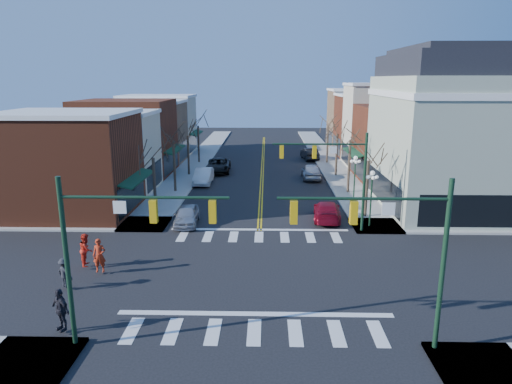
# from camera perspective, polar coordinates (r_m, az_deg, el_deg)

# --- Properties ---
(ground) EXTENTS (160.00, 160.00, 0.00)m
(ground) POSITION_cam_1_polar(r_m,az_deg,el_deg) (26.39, 0.14, -10.16)
(ground) COLOR black
(ground) RESTS_ON ground
(sidewalk_left) EXTENTS (3.50, 70.00, 0.15)m
(sidewalk_left) POSITION_cam_1_polar(r_m,az_deg,el_deg) (46.30, -10.22, 0.36)
(sidewalk_left) COLOR #9E9B93
(sidewalk_left) RESTS_ON ground
(sidewalk_right) EXTENTS (3.50, 70.00, 0.15)m
(sidewalk_right) POSITION_cam_1_polar(r_m,az_deg,el_deg) (46.11, 11.61, 0.24)
(sidewalk_right) COLOR #9E9B93
(sidewalk_right) RESTS_ON ground
(bldg_left_brick_a) EXTENTS (10.00, 8.50, 8.00)m
(bldg_left_brick_a) POSITION_cam_1_polar(r_m,az_deg,el_deg) (39.83, -22.40, 3.09)
(bldg_left_brick_a) COLOR maroon
(bldg_left_brick_a) RESTS_ON ground
(bldg_left_stucco_a) EXTENTS (10.00, 7.00, 7.50)m
(bldg_left_stucco_a) POSITION_cam_1_polar(r_m,az_deg,el_deg) (46.96, -18.65, 4.61)
(bldg_left_stucco_a) COLOR beige
(bldg_left_stucco_a) RESTS_ON ground
(bldg_left_brick_b) EXTENTS (10.00, 9.00, 8.50)m
(bldg_left_brick_b) POSITION_cam_1_polar(r_m,az_deg,el_deg) (54.41, -15.87, 6.53)
(bldg_left_brick_b) COLOR maroon
(bldg_left_brick_b) RESTS_ON ground
(bldg_left_tan) EXTENTS (10.00, 7.50, 7.80)m
(bldg_left_tan) POSITION_cam_1_polar(r_m,az_deg,el_deg) (62.32, -13.65, 7.22)
(bldg_left_tan) COLOR #917050
(bldg_left_tan) RESTS_ON ground
(bldg_left_stucco_b) EXTENTS (10.00, 8.00, 8.20)m
(bldg_left_stucco_b) POSITION_cam_1_polar(r_m,az_deg,el_deg) (69.78, -12.04, 8.16)
(bldg_left_stucco_b) COLOR beige
(bldg_left_stucco_b) RESTS_ON ground
(bldg_right_brick_a) EXTENTS (10.00, 8.50, 8.00)m
(bldg_right_brick_a) POSITION_cam_1_polar(r_m,az_deg,el_deg) (52.48, 18.04, 5.85)
(bldg_right_brick_a) COLOR maroon
(bldg_right_brick_a) RESTS_ON ground
(bldg_right_stucco) EXTENTS (10.00, 7.00, 10.00)m
(bldg_right_stucco) POSITION_cam_1_polar(r_m,az_deg,el_deg) (59.79, 16.02, 7.87)
(bldg_right_stucco) COLOR beige
(bldg_right_stucco) RESTS_ON ground
(bldg_right_brick_b) EXTENTS (10.00, 8.00, 8.50)m
(bldg_right_brick_b) POSITION_cam_1_polar(r_m,az_deg,el_deg) (67.11, 14.40, 7.94)
(bldg_right_brick_b) COLOR maroon
(bldg_right_brick_b) RESTS_ON ground
(bldg_right_tan) EXTENTS (10.00, 8.00, 9.00)m
(bldg_right_tan) POSITION_cam_1_polar(r_m,az_deg,el_deg) (74.87, 13.05, 8.79)
(bldg_right_tan) COLOR #917050
(bldg_right_tan) RESTS_ON ground
(victorian_corner) EXTENTS (12.25, 14.25, 13.30)m
(victorian_corner) POSITION_cam_1_polar(r_m,az_deg,el_deg) (41.98, 23.94, 7.13)
(victorian_corner) COLOR #9DA891
(victorian_corner) RESTS_ON ground
(traffic_mast_near_left) EXTENTS (6.60, 0.28, 7.20)m
(traffic_mast_near_left) POSITION_cam_1_polar(r_m,az_deg,el_deg) (18.76, -17.63, -5.62)
(traffic_mast_near_left) COLOR #14331E
(traffic_mast_near_left) RESTS_ON ground
(traffic_mast_near_right) EXTENTS (6.60, 0.28, 7.20)m
(traffic_mast_near_right) POSITION_cam_1_polar(r_m,az_deg,el_deg) (18.46, 17.22, -5.91)
(traffic_mast_near_right) COLOR #14331E
(traffic_mast_near_right) RESTS_ON ground
(traffic_mast_far_right) EXTENTS (6.60, 0.28, 7.20)m
(traffic_mast_far_right) POSITION_cam_1_polar(r_m,az_deg,el_deg) (32.46, 10.28, 2.94)
(traffic_mast_far_right) COLOR #14331E
(traffic_mast_far_right) RESTS_ON ground
(lamppost_corner) EXTENTS (0.36, 0.36, 4.33)m
(lamppost_corner) POSITION_cam_1_polar(r_m,az_deg,el_deg) (34.38, 14.25, 0.37)
(lamppost_corner) COLOR #14331E
(lamppost_corner) RESTS_ON ground
(lamppost_midblock) EXTENTS (0.36, 0.36, 4.33)m
(lamppost_midblock) POSITION_cam_1_polar(r_m,az_deg,el_deg) (40.60, 12.26, 2.53)
(lamppost_midblock) COLOR #14331E
(lamppost_midblock) RESTS_ON ground
(tree_left_a) EXTENTS (0.24, 0.24, 4.76)m
(tree_left_a) POSITION_cam_1_polar(r_m,az_deg,el_deg) (37.16, -12.55, 0.55)
(tree_left_a) COLOR #382B21
(tree_left_a) RESTS_ON ground
(tree_left_b) EXTENTS (0.24, 0.24, 5.04)m
(tree_left_b) POSITION_cam_1_polar(r_m,az_deg,el_deg) (44.77, -10.16, 3.10)
(tree_left_b) COLOR #382B21
(tree_left_b) RESTS_ON ground
(tree_left_c) EXTENTS (0.24, 0.24, 4.55)m
(tree_left_c) POSITION_cam_1_polar(r_m,az_deg,el_deg) (52.55, -8.45, 4.49)
(tree_left_c) COLOR #382B21
(tree_left_c) RESTS_ON ground
(tree_left_d) EXTENTS (0.24, 0.24, 4.90)m
(tree_left_d) POSITION_cam_1_polar(r_m,az_deg,el_deg) (60.33, -7.19, 5.91)
(tree_left_d) COLOR #382B21
(tree_left_d) RESTS_ON ground
(tree_right_a) EXTENTS (0.24, 0.24, 4.62)m
(tree_right_a) POSITION_cam_1_polar(r_m,az_deg,el_deg) (36.95, 13.65, 0.30)
(tree_right_a) COLOR #382B21
(tree_right_a) RESTS_ON ground
(tree_right_b) EXTENTS (0.24, 0.24, 5.18)m
(tree_right_b) POSITION_cam_1_polar(r_m,az_deg,el_deg) (44.56, 11.55, 3.08)
(tree_right_b) COLOR #382B21
(tree_right_b) RESTS_ON ground
(tree_right_c) EXTENTS (0.24, 0.24, 4.83)m
(tree_right_c) POSITION_cam_1_polar(r_m,az_deg,el_deg) (52.37, 10.04, 4.55)
(tree_right_c) COLOR #382B21
(tree_right_c) RESTS_ON ground
(tree_right_d) EXTENTS (0.24, 0.24, 4.97)m
(tree_right_d) POSITION_cam_1_polar(r_m,az_deg,el_deg) (60.19, 8.92, 5.86)
(tree_right_d) COLOR #382B21
(tree_right_d) RESTS_ON ground
(car_left_near) EXTENTS (1.90, 4.31, 1.44)m
(car_left_near) POSITION_cam_1_polar(r_m,az_deg,el_deg) (35.07, -8.66, -2.88)
(car_left_near) COLOR #ABABB0
(car_left_near) RESTS_ON ground
(car_left_mid) EXTENTS (1.74, 4.94, 1.62)m
(car_left_mid) POSITION_cam_1_polar(r_m,az_deg,el_deg) (48.45, -6.58, 1.99)
(car_left_mid) COLOR silver
(car_left_mid) RESTS_ON ground
(car_left_far) EXTENTS (2.90, 5.97, 1.63)m
(car_left_far) POSITION_cam_1_polar(r_m,az_deg,el_deg) (54.29, -4.73, 3.33)
(car_left_far) COLOR black
(car_left_far) RESTS_ON ground
(car_right_near) EXTENTS (2.52, 5.20, 1.46)m
(car_right_near) POSITION_cam_1_polar(r_m,az_deg,el_deg) (36.23, 8.86, -2.33)
(car_right_near) COLOR maroon
(car_right_near) RESTS_ON ground
(car_right_mid) EXTENTS (2.05, 5.00, 1.70)m
(car_right_mid) POSITION_cam_1_polar(r_m,az_deg,el_deg) (50.87, 6.92, 2.59)
(car_right_mid) COLOR #AFAFB4
(car_right_mid) RESTS_ON ground
(car_right_far) EXTENTS (2.34, 5.09, 1.62)m
(car_right_far) POSITION_cam_1_polar(r_m,az_deg,el_deg) (63.15, 6.71, 4.77)
(car_right_far) COLOR black
(car_right_far) RESTS_ON ground
(pedestrian_red_a) EXTENTS (0.76, 0.54, 1.95)m
(pedestrian_red_a) POSITION_cam_1_polar(r_m,az_deg,el_deg) (27.36, -18.99, -7.52)
(pedestrian_red_a) COLOR #AE2912
(pedestrian_red_a) RESTS_ON sidewalk_left
(pedestrian_red_b) EXTENTS (0.92, 1.07, 1.92)m
(pedestrian_red_b) POSITION_cam_1_polar(r_m,az_deg,el_deg) (28.57, -20.46, -6.76)
(pedestrian_red_b) COLOR red
(pedestrian_red_b) RESTS_ON sidewalk_left
(pedestrian_dark_a) EXTENTS (1.20, 1.02, 1.93)m
(pedestrian_dark_a) POSITION_cam_1_polar(r_m,az_deg,el_deg) (22.00, -23.26, -13.34)
(pedestrian_dark_a) COLOR black
(pedestrian_dark_a) RESTS_ON sidewalk_left
(pedestrian_dark_b) EXTENTS (1.21, 1.07, 1.63)m
(pedestrian_dark_b) POSITION_cam_1_polar(r_m,az_deg,el_deg) (26.14, -22.77, -9.26)
(pedestrian_dark_b) COLOR black
(pedestrian_dark_b) RESTS_ON sidewalk_left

